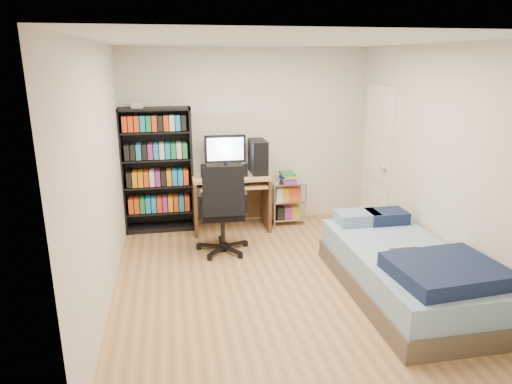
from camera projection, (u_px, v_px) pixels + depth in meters
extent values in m
cube|color=tan|center=(278.00, 282.00, 5.02)|extent=(3.50, 4.00, 0.04)
cube|color=silver|center=(282.00, 39.00, 4.30)|extent=(3.50, 4.00, 0.04)
cube|color=beige|center=(247.00, 137.00, 6.56)|extent=(3.50, 0.04, 2.50)
cube|color=beige|center=(358.00, 246.00, 2.75)|extent=(3.50, 0.04, 2.50)
cube|color=beige|center=(99.00, 178.00, 4.34)|extent=(0.04, 4.00, 2.50)
cube|color=beige|center=(437.00, 162.00, 4.97)|extent=(0.04, 4.00, 2.50)
cube|color=black|center=(158.00, 171.00, 6.27)|extent=(0.97, 0.32, 1.72)
cube|color=black|center=(160.00, 211.00, 6.44)|extent=(0.90, 0.30, 0.02)
cube|color=#C14119|center=(160.00, 203.00, 6.40)|extent=(0.84, 0.26, 0.20)
cube|color=black|center=(158.00, 186.00, 6.34)|extent=(0.90, 0.30, 0.02)
cube|color=#1C82C5|center=(158.00, 177.00, 6.29)|extent=(0.84, 0.26, 0.20)
cube|color=black|center=(157.00, 159.00, 6.23)|extent=(0.90, 0.30, 0.02)
cube|color=orange|center=(156.00, 150.00, 6.18)|extent=(0.84, 0.26, 0.20)
cube|color=black|center=(155.00, 132.00, 6.12)|extent=(0.90, 0.30, 0.02)
cube|color=#1B7B3D|center=(154.00, 123.00, 6.08)|extent=(0.84, 0.26, 0.20)
cube|color=silver|center=(137.00, 105.00, 5.98)|extent=(0.15, 0.13, 0.07)
cube|color=tan|center=(230.00, 176.00, 6.32)|extent=(1.05, 0.58, 0.04)
cube|color=#3C2D21|center=(195.00, 206.00, 6.34)|extent=(0.04, 0.58, 0.75)
cube|color=#3C2D21|center=(266.00, 201.00, 6.52)|extent=(0.04, 0.58, 0.75)
cube|color=#3C2D21|center=(228.00, 197.00, 6.68)|extent=(1.01, 0.03, 0.69)
cube|color=tan|center=(231.00, 185.00, 6.27)|extent=(0.95, 0.47, 0.03)
cube|color=black|center=(232.00, 184.00, 6.24)|extent=(0.46, 0.16, 0.03)
cube|color=black|center=(225.00, 149.00, 6.32)|extent=(0.57, 0.05, 0.38)
cube|color=silver|center=(225.00, 149.00, 6.29)|extent=(0.51, 0.01, 0.32)
cube|color=black|center=(258.00, 157.00, 6.37)|extent=(0.21, 0.44, 0.46)
cube|color=black|center=(204.00, 171.00, 6.18)|extent=(0.08, 0.08, 0.18)
cube|color=black|center=(244.00, 170.00, 6.22)|extent=(0.08, 0.08, 0.18)
cylinder|color=black|center=(223.00, 229.00, 5.70)|extent=(0.05, 0.05, 0.40)
cube|color=black|center=(222.00, 212.00, 5.64)|extent=(0.52, 0.52, 0.09)
cube|color=black|center=(224.00, 191.00, 5.32)|extent=(0.49, 0.17, 0.59)
cube|color=black|center=(199.00, 202.00, 5.55)|extent=(0.05, 0.32, 0.23)
cube|color=black|center=(244.00, 200.00, 5.64)|extent=(0.05, 0.32, 0.23)
cylinder|color=silver|center=(275.00, 207.00, 6.48)|extent=(0.02, 0.02, 0.63)
cylinder|color=silver|center=(306.00, 205.00, 6.55)|extent=(0.02, 0.02, 0.63)
cylinder|color=silver|center=(270.00, 200.00, 6.78)|extent=(0.02, 0.02, 0.63)
cylinder|color=silver|center=(300.00, 199.00, 6.86)|extent=(0.02, 0.02, 0.63)
cube|color=silver|center=(287.00, 217.00, 6.73)|extent=(0.46, 0.33, 0.02)
cube|color=silver|center=(288.00, 200.00, 6.66)|extent=(0.46, 0.33, 0.02)
cube|color=silver|center=(288.00, 182.00, 6.58)|extent=(0.46, 0.33, 0.02)
cube|color=#A91841|center=(288.00, 177.00, 6.56)|extent=(0.20, 0.25, 0.14)
cube|color=brown|center=(403.00, 284.00, 4.69)|extent=(1.08, 2.16, 0.22)
cube|color=#82A7C2|center=(405.00, 263.00, 4.62)|extent=(1.04, 2.12, 0.26)
cube|color=#131D3D|center=(446.00, 271.00, 4.02)|extent=(0.97, 0.82, 0.15)
cube|color=#95B5D3|center=(357.00, 218.00, 5.35)|extent=(0.49, 0.32, 0.14)
cube|color=#131D3D|center=(386.00, 216.00, 5.39)|extent=(0.45, 0.32, 0.14)
cube|color=#442915|center=(409.00, 253.00, 4.53)|extent=(0.30, 0.24, 0.02)
cube|color=silver|center=(378.00, 159.00, 6.31)|extent=(0.05, 0.80, 2.00)
sphere|color=silver|center=(384.00, 168.00, 6.01)|extent=(0.08, 0.08, 0.08)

